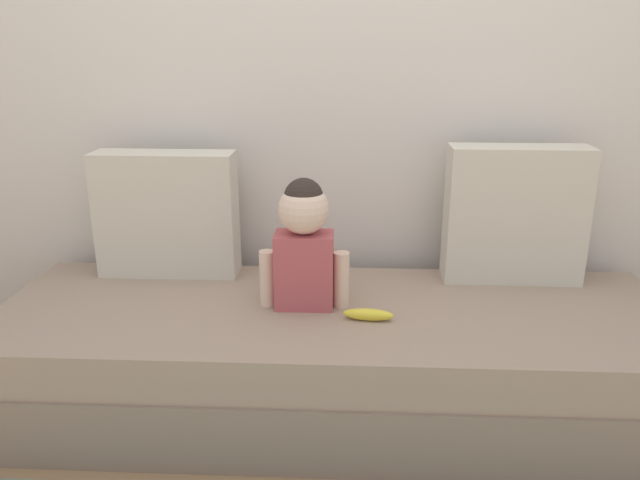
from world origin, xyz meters
The scene contains 7 objects.
ground_plane centered at (0.00, 0.00, 0.00)m, with size 12.00×12.00×0.00m, color #93704C.
back_wall centered at (0.00, 0.54, 1.12)m, with size 5.65×0.10×2.23m, color silver.
couch centered at (0.00, 0.00, 0.19)m, with size 2.45×0.82×0.39m.
throw_pillow_left centered at (-0.67, 0.31, 0.63)m, with size 0.54×0.16×0.49m, color beige.
throw_pillow_right centered at (0.67, 0.31, 0.65)m, with size 0.52×0.16×0.52m, color beige.
toddler centered at (-0.11, 0.02, 0.63)m, with size 0.31×0.17×0.46m.
banana centered at (0.11, -0.09, 0.41)m, with size 0.17×0.04×0.04m, color yellow.
Camera 1 is at (0.04, -1.97, 1.29)m, focal length 34.35 mm.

